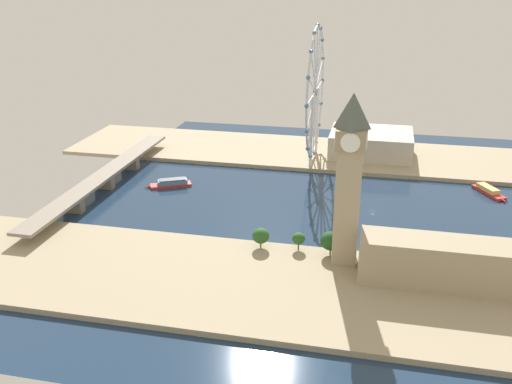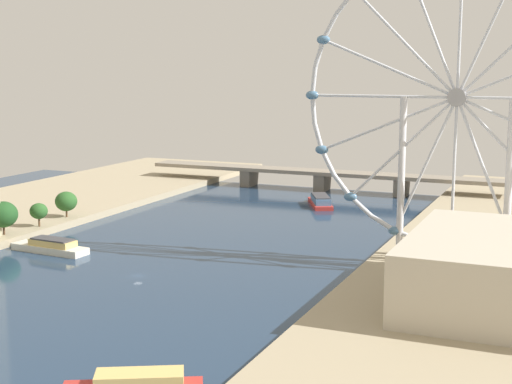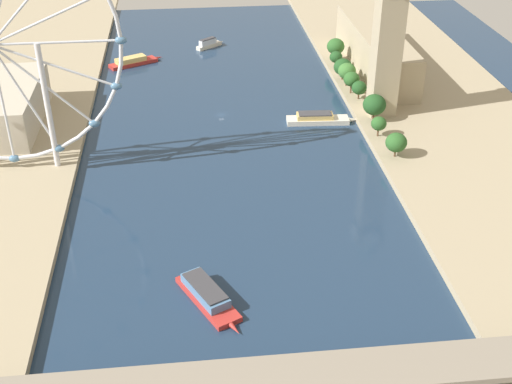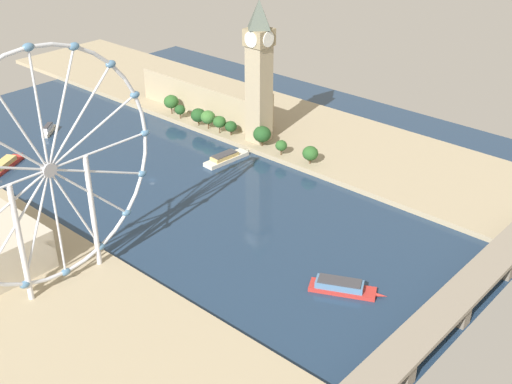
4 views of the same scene
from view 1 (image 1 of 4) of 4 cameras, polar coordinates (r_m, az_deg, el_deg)
name	(u,v)px [view 1 (image 1 of 4)]	position (r m, az deg, el deg)	size (l,w,h in m)	color
ground_plane	(373,211)	(382.45, 11.47, -1.81)	(392.08, 392.08, 0.00)	#1E334C
riverbank_left	(366,297)	(282.40, 10.77, -10.19)	(90.00, 520.00, 3.00)	tan
riverbank_right	(377,157)	(486.38, 11.89, 3.38)	(90.00, 520.00, 3.00)	tan
clock_tower	(349,178)	(291.09, 9.17, 1.37)	(15.41, 15.41, 89.26)	tan
parliament_block	(472,265)	(296.64, 20.59, -6.81)	(22.00, 107.02, 22.62)	tan
tree_row_embankment	(388,245)	(312.88, 12.90, -5.17)	(14.15, 131.78, 13.67)	#513823
ferris_wheel	(315,93)	(456.66, 5.88, 9.71)	(104.87, 3.20, 106.02)	silver
riverside_hall	(371,143)	(486.58, 11.29, 4.79)	(53.38, 66.14, 19.00)	#BCB29E
river_bridge	(104,177)	(423.84, -14.81, 1.45)	(204.08, 14.92, 10.95)	gray
tour_boat_1	(171,183)	(420.15, -8.37, 0.87)	(20.74, 32.77, 5.43)	#B22D28
tour_boat_2	(345,236)	(338.83, 8.76, -4.33)	(36.23, 10.02, 5.31)	beige
tour_boat_3	(489,191)	(433.42, 22.02, 0.10)	(32.43, 20.40, 4.96)	#B22D28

